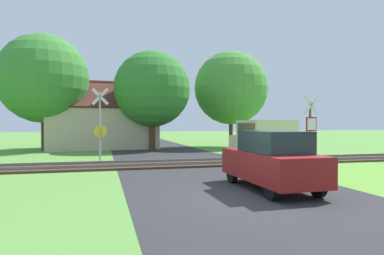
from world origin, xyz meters
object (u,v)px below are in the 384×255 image
(house, at_px, (102,126))
(tree_center, at_px, (152,89))
(crossing_sign_far, at_px, (100,123))
(tree_right, at_px, (231,88))
(parked_car, at_px, (271,160))
(stop_sign_near, at_px, (311,127))
(tree_left, at_px, (43,79))
(mail_truck, at_px, (266,135))

(house, relative_size, tree_center, 1.20)
(crossing_sign_far, height_order, tree_right, tree_right)
(house, relative_size, parked_car, 2.28)
(crossing_sign_far, bearing_deg, parked_car, -44.13)
(tree_right, height_order, parked_car, tree_right)
(tree_right, bearing_deg, tree_center, -171.41)
(stop_sign_near, relative_size, crossing_sign_far, 0.85)
(stop_sign_near, bearing_deg, parked_car, 29.37)
(parked_car, bearing_deg, tree_right, 71.87)
(stop_sign_near, xyz_separation_m, tree_left, (-12.81, 14.52, 3.48))
(house, distance_m, tree_center, 5.28)
(crossing_sign_far, distance_m, tree_left, 10.59)
(stop_sign_near, xyz_separation_m, mail_truck, (2.31, 8.58, -0.61))
(mail_truck, bearing_deg, stop_sign_near, 144.72)
(crossing_sign_far, height_order, tree_left, tree_left)
(tree_left, relative_size, mail_truck, 1.64)
(stop_sign_near, height_order, house, house)
(crossing_sign_far, relative_size, tree_center, 0.50)
(tree_left, relative_size, parked_car, 2.14)
(crossing_sign_far, relative_size, house, 0.42)
(mail_truck, bearing_deg, crossing_sign_far, 86.25)
(crossing_sign_far, bearing_deg, tree_center, 80.57)
(stop_sign_near, height_order, crossing_sign_far, crossing_sign_far)
(stop_sign_near, height_order, tree_left, tree_left)
(crossing_sign_far, distance_m, mail_truck, 11.50)
(tree_center, bearing_deg, mail_truck, -34.26)
(house, distance_m, tree_left, 5.65)
(tree_left, distance_m, tree_center, 8.03)
(stop_sign_near, relative_size, tree_center, 0.43)
(tree_right, bearing_deg, tree_left, 179.98)
(tree_right, height_order, tree_left, tree_left)
(mail_truck, xyz_separation_m, parked_car, (-5.93, -11.97, -0.34))
(mail_truck, bearing_deg, tree_left, 48.35)
(tree_left, height_order, parked_car, tree_left)
(crossing_sign_far, xyz_separation_m, house, (0.09, 10.59, -0.22))
(tree_left, xyz_separation_m, tree_center, (7.94, -1.04, -0.66))
(tree_right, height_order, tree_center, tree_right)
(tree_center, bearing_deg, tree_right, 8.59)
(tree_center, bearing_deg, crossing_sign_far, -115.12)
(house, distance_m, mail_truck, 13.16)
(tree_left, distance_m, parked_car, 20.61)
(mail_truck, distance_m, parked_car, 13.36)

